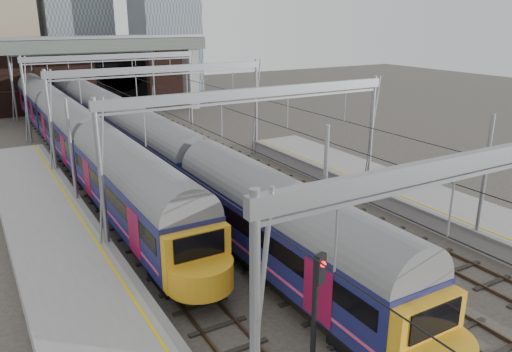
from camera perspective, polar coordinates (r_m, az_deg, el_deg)
ground at (r=22.39m, az=10.64°, el=-13.00°), size 160.00×160.00×0.00m
platform_left at (r=20.14m, az=-18.09°, el=-15.60°), size 4.32×55.00×1.12m
tracks at (r=33.97m, az=-5.99°, el=-1.80°), size 14.40×80.00×0.22m
overhead_line at (r=38.35m, az=-10.41°, el=10.33°), size 16.80×80.00×8.00m
retaining_wall at (r=68.11m, az=-18.28°, el=10.98°), size 28.00×2.75×9.00m
overbridge at (r=61.79m, az=-18.59°, el=13.09°), size 28.00×3.00×9.25m
train_main at (r=43.66m, az=-15.14°, el=5.49°), size 2.86×66.00×4.89m
train_second at (r=43.11m, az=-20.37°, el=4.89°), size 2.91×50.48×4.97m
signal_near_left at (r=15.07m, az=6.83°, el=-15.13°), size 0.40×0.47×5.08m
signal_near_centre at (r=21.48m, az=7.40°, el=-5.06°), size 0.36×0.47×4.85m
equip_cover_a at (r=27.56m, az=-0.36°, el=-6.40°), size 1.03×0.81×0.11m
equip_cover_b at (r=30.81m, az=-8.18°, el=-3.92°), size 0.97×0.84×0.09m
equip_cover_c at (r=26.97m, az=10.48°, el=-7.28°), size 1.07×0.86×0.11m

